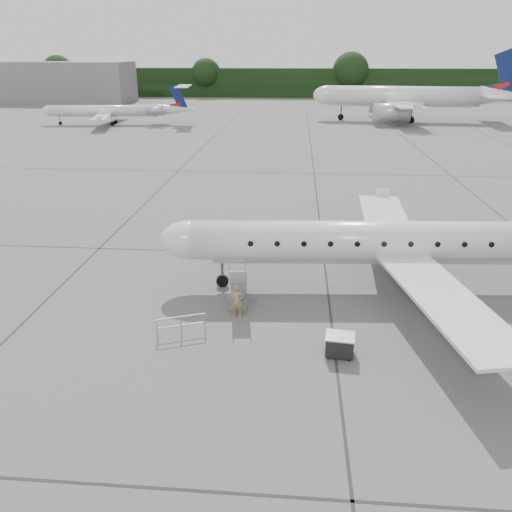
# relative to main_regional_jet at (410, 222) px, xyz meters

# --- Properties ---
(ground) EXTENTS (320.00, 320.00, 0.00)m
(ground) POSITION_rel_main_regional_jet_xyz_m (0.18, -3.13, -3.84)
(ground) COLOR #62625F
(ground) RESTS_ON ground
(treeline) EXTENTS (260.00, 4.00, 8.00)m
(treeline) POSITION_rel_main_regional_jet_xyz_m (0.18, 126.87, 0.16)
(treeline) COLOR black
(treeline) RESTS_ON ground
(terminal_building) EXTENTS (40.00, 14.00, 10.00)m
(terminal_building) POSITION_rel_main_regional_jet_xyz_m (-69.82, 106.87, 1.16)
(terminal_building) COLOR slate
(terminal_building) RESTS_ON ground
(main_regional_jet) EXTENTS (31.41, 23.62, 7.69)m
(main_regional_jet) POSITION_rel_main_regional_jet_xyz_m (0.00, 0.00, 0.00)
(main_regional_jet) COLOR silver
(main_regional_jet) RESTS_ON ground
(airstair) EXTENTS (1.00, 2.23, 2.41)m
(airstair) POSITION_rel_main_regional_jet_xyz_m (-8.92, -2.84, -2.64)
(airstair) COLOR silver
(airstair) RESTS_ON ground
(passenger) EXTENTS (0.68, 0.49, 1.72)m
(passenger) POSITION_rel_main_regional_jet_xyz_m (-8.83, -4.07, -2.98)
(passenger) COLOR olive
(passenger) RESTS_ON ground
(safety_railing) EXTENTS (2.09, 0.85, 1.00)m
(safety_railing) POSITION_rel_main_regional_jet_xyz_m (-11.20, -6.09, -3.34)
(safety_railing) COLOR gray
(safety_railing) RESTS_ON ground
(baggage_cart) EXTENTS (1.29, 1.09, 1.03)m
(baggage_cart) POSITION_rel_main_regional_jet_xyz_m (-4.03, -7.10, -3.33)
(baggage_cart) COLOR black
(baggage_cart) RESTS_ON ground
(bg_narrowbody) EXTENTS (37.31, 28.19, 12.72)m
(bg_narrowbody) POSITION_rel_main_regional_jet_xyz_m (13.31, 74.22, 2.51)
(bg_narrowbody) COLOR silver
(bg_narrowbody) RESTS_ON ground
(bg_regional_left) EXTENTS (27.90, 21.45, 6.82)m
(bg_regional_left) POSITION_rel_main_regional_jet_xyz_m (-40.42, 64.83, -0.43)
(bg_regional_left) COLOR silver
(bg_regional_left) RESTS_ON ground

